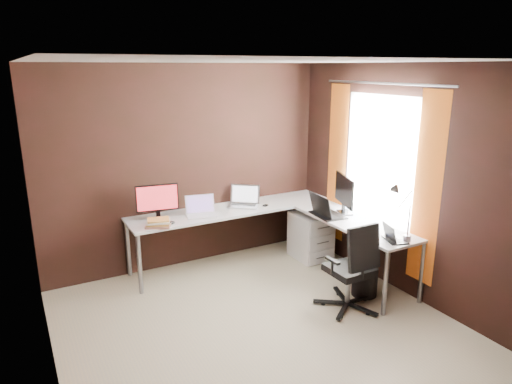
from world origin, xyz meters
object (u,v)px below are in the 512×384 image
laptop_black_big (325,211)px  drawer_pedestal (311,236)px  wastebasket (365,281)px  office_chair (351,283)px  book_stack (158,223)px  monitor_right (344,192)px  laptop_white (201,211)px  laptop_black_small (393,237)px  laptop_silver (244,201)px  desk_lamp (401,206)px  monitor_left (157,200)px

laptop_black_big → drawer_pedestal: bearing=-11.8°
drawer_pedestal → wastebasket: bearing=-93.6°
office_chair → book_stack: bearing=137.6°
drawer_pedestal → office_chair: office_chair is taller
monitor_right → wastebasket: 1.09m
book_stack → monitor_right: bearing=-16.3°
laptop_white → laptop_black_small: 2.23m
laptop_white → laptop_silver: laptop_silver is taller
drawer_pedestal → monitor_right: 0.85m
laptop_black_small → desk_lamp: size_ratio=0.53×
laptop_silver → laptop_black_small: bearing=-28.0°
laptop_black_small → office_chair: (-0.40, 0.14, -0.49)m
laptop_silver → book_stack: bearing=-129.1°
laptop_black_small → book_stack: 2.53m
drawer_pedestal → book_stack: size_ratio=1.79×
book_stack → office_chair: 2.19m
monitor_left → wastebasket: monitor_left is taller
laptop_black_big → wastebasket: 0.93m
monitor_right → book_stack: bearing=93.5°
drawer_pedestal → desk_lamp: desk_lamp is taller
laptop_black_small → wastebasket: (-0.07, 0.29, -0.61)m
laptop_white → laptop_black_small: size_ratio=1.27×
desk_lamp → laptop_black_small: bearing=162.3°
drawer_pedestal → book_stack: 2.04m
drawer_pedestal → monitor_left: size_ratio=1.24×
monitor_left → drawer_pedestal: bearing=-1.6°
monitor_left → office_chair: 2.35m
monitor_left → monitor_right: 2.22m
desk_lamp → laptop_white: bearing=121.3°
monitor_right → laptop_silver: size_ratio=1.18×
laptop_black_small → laptop_white: bearing=58.3°
monitor_left → monitor_right: size_ratio=0.88×
desk_lamp → book_stack: bearing=133.1°
monitor_right → office_chair: size_ratio=0.57×
monitor_right → laptop_black_small: bearing=-168.3°
laptop_white → monitor_left: bearing=-175.2°
laptop_black_small → laptop_black_big: bearing=26.5°
laptop_black_small → desk_lamp: (0.06, -0.01, 0.33)m
laptop_white → laptop_silver: 0.65m
office_chair → laptop_black_small: bearing=-19.6°
laptop_silver → monitor_left: bearing=-139.3°
laptop_black_small → office_chair: 0.65m
office_chair → laptop_black_big: bearing=71.6°
laptop_white → laptop_black_big: 1.49m
monitor_left → laptop_white: bearing=1.6°
drawer_pedestal → office_chair: size_ratio=0.63×
drawer_pedestal → monitor_left: 2.06m
monitor_left → laptop_white: monitor_left is taller
book_stack → laptop_silver: bearing=11.8°
desk_lamp → wastebasket: (-0.13, 0.30, -0.94)m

